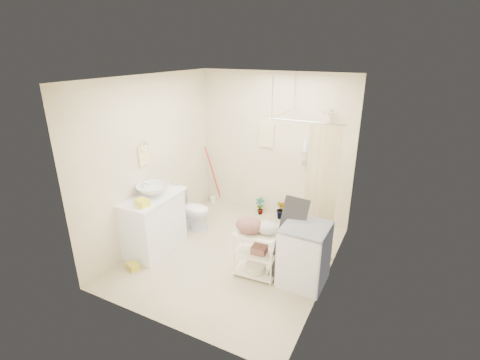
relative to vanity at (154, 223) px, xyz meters
The scene contains 23 objects.
floor 1.30m from the vanity, 17.64° to the left, with size 3.20×3.20×0.00m, color #BFB38F.
ceiling 2.48m from the vanity, 17.64° to the left, with size 2.80×3.20×0.04m, color silver.
wall_back 2.44m from the vanity, 59.50° to the left, with size 2.80×0.04×2.60m, color beige.
wall_front 1.90m from the vanity, 46.70° to the right, with size 2.80×0.04×2.60m, color beige.
wall_left 0.96m from the vanity, 123.05° to the left, with size 0.04×3.20×2.60m, color beige.
wall_right 2.73m from the vanity, ahead, with size 0.04×3.20×2.60m, color beige.
vanity is the anchor object (origin of this frame).
sink 0.53m from the vanity, 94.53° to the left, with size 0.49×0.49×0.17m, color silver.
counter_basket 0.59m from the vanity, 70.40° to the right, with size 0.18×0.14×0.10m, color yellow.
floor_basket 0.70m from the vanity, 83.40° to the right, with size 0.24×0.19×0.13m, color gold.
toilet 0.84m from the vanity, 81.78° to the left, with size 0.38×0.67×0.69m, color white.
mop 1.91m from the vanity, 93.24° to the left, with size 0.11×0.11×1.18m, color red, non-canonical shape.
potted_plant_a 2.09m from the vanity, 62.24° to the left, with size 0.18×0.12×0.34m, color brown.
potted_plant_b 2.32m from the vanity, 52.76° to the left, with size 0.20×0.16×0.37m, color #985D33.
hanging_towel 2.44m from the vanity, 62.61° to the left, with size 0.28×0.03×0.42m, color beige.
towel_ring 1.06m from the vanity, 142.48° to the left, with size 0.04×0.22×0.34m, color beige, non-canonical shape.
tp_holder 0.54m from the vanity, 115.52° to the left, with size 0.08×0.12×0.14m, color white, non-canonical shape.
shower 2.53m from the vanity, 35.22° to the left, with size 1.10×1.10×2.10m, color silver, non-canonical shape.
shampoo_bottle_a 2.76m from the vanity, 47.16° to the left, with size 0.09×0.09×0.22m, color white.
shampoo_bottle_b 2.85m from the vanity, 44.88° to the left, with size 0.08×0.08×0.17m, color #3A509F.
washing_machine 2.31m from the vanity, ahead, with size 0.57×0.59×0.84m, color silver.
laundry_rack 1.67m from the vanity, ahead, with size 0.57×0.33×0.78m, color white, non-canonical shape.
ironing_board 2.09m from the vanity, ahead, with size 0.33×0.10×1.17m, color black, non-canonical shape.
Camera 1 is at (2.15, -3.98, 2.95)m, focal length 26.00 mm.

